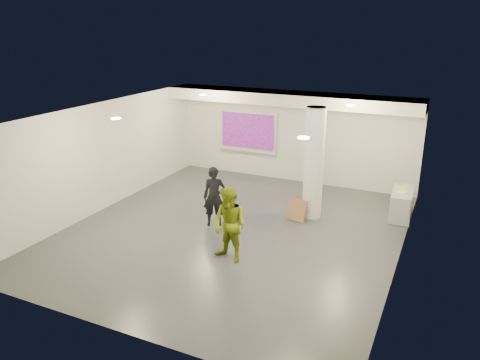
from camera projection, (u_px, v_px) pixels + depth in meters
The scene contains 20 objects.
floor at pixel (233, 231), 11.87m from camera, with size 8.00×9.00×0.01m, color #35383C.
ceiling at pixel (233, 114), 10.92m from camera, with size 8.00×9.00×0.01m, color white.
wall_back at pixel (293, 137), 15.26m from camera, with size 8.00×0.01×3.00m, color silver.
wall_front at pixel (112, 253), 7.53m from camera, with size 8.00×0.01×3.00m, color silver.
wall_left at pixel (104, 156), 13.00m from camera, with size 0.01×9.00×3.00m, color silver.
wall_right at pixel (405, 200), 9.79m from camera, with size 0.01×9.00×3.00m, color silver.
soffit_band at pixel (289, 98), 14.37m from camera, with size 8.00×1.10×0.36m, color silver.
downlight_nw at pixel (203, 95), 13.95m from camera, with size 0.22×0.22×0.02m, color #EDE48A.
downlight_ne at pixel (350, 105), 12.19m from camera, with size 0.22×0.22×0.02m, color #EDE48A.
downlight_sw at pixel (116, 118), 10.52m from camera, with size 0.22×0.22×0.02m, color #EDE48A.
downlight_se at pixel (303, 138), 8.75m from camera, with size 0.22×0.22×0.02m, color #EDE48A.
column at pixel (314, 163), 12.34m from camera, with size 0.52×0.52×3.00m, color white.
projection_screen at pixel (248, 131), 15.85m from camera, with size 2.10×0.13×1.42m.
credenza at pixel (401, 204), 12.64m from camera, with size 0.53×1.28×0.75m, color #9B9DA1.
papers_stack at pixel (402, 192), 12.40m from camera, with size 0.25×0.32×0.02m, color silver.
postit_pad at pixel (402, 189), 12.64m from camera, with size 0.24×0.33×0.03m, color yellow.
cardboard_back at pixel (305, 207), 12.69m from camera, with size 0.53×0.05×0.58m, color #895E40.
cardboard_front at pixel (297, 210), 12.45m from camera, with size 0.54×0.05×0.60m, color #895E40.
woman at pixel (214, 197), 11.99m from camera, with size 0.57×0.38×1.57m, color black.
man at pixel (230, 225), 10.17m from camera, with size 0.82×0.64×1.69m, color olive.
Camera 1 is at (4.74, -9.75, 5.02)m, focal length 35.00 mm.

